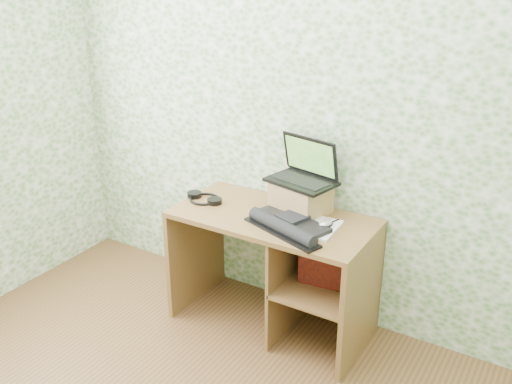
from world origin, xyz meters
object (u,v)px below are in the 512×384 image
Objects in this scene: riser at (301,197)px; notepad at (319,228)px; laptop at (305,171)px; desk at (286,257)px; keyboard at (288,224)px.

notepad is (0.20, -0.16, -0.09)m from riser.
laptop reaches higher than notepad.
desk is at bearing 166.98° from notepad.
laptop reaches higher than keyboard.
laptop is 1.57× the size of notepad.
riser is at bearing 75.89° from desk.
desk is 3.92× the size of riser.
riser is 0.26m from keyboard.
laptop is at bearing 79.53° from desk.
riser is at bearing -77.60° from laptop.
riser is 1.10× the size of notepad.
keyboard is at bearing -79.69° from riser.
desk is 0.38m from riser.
riser is 0.57× the size of keyboard.
desk is 4.32× the size of notepad.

